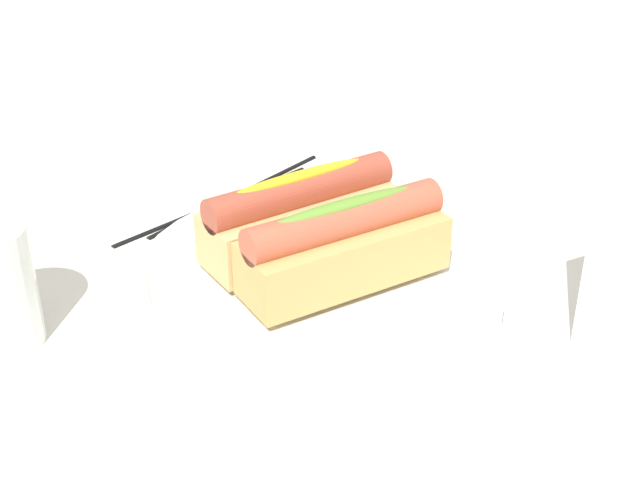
% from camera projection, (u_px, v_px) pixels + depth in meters
% --- Properties ---
extents(ground_plane, '(2.40, 2.40, 0.00)m').
position_uv_depth(ground_plane, '(331.00, 306.00, 0.67)').
color(ground_plane, silver).
extents(serving_bowl, '(0.27, 0.27, 0.04)m').
position_uv_depth(serving_bowl, '(320.00, 283.00, 0.67)').
color(serving_bowl, white).
rests_on(serving_bowl, ground_plane).
extents(hotdog_front, '(0.16, 0.07, 0.06)m').
position_uv_depth(hotdog_front, '(300.00, 215.00, 0.67)').
color(hotdog_front, '#DBB270').
rests_on(hotdog_front, serving_bowl).
extents(hotdog_back, '(0.15, 0.07, 0.06)m').
position_uv_depth(hotdog_back, '(341.00, 247.00, 0.62)').
color(hotdog_back, tan).
rests_on(hotdog_back, serving_bowl).
extents(chopstick_near, '(0.21, 0.08, 0.01)m').
position_uv_depth(chopstick_near, '(215.00, 203.00, 0.82)').
color(chopstick_near, black).
rests_on(chopstick_near, ground_plane).
extents(chopstick_far, '(0.20, 0.10, 0.01)m').
position_uv_depth(chopstick_far, '(242.00, 192.00, 0.84)').
color(chopstick_far, black).
rests_on(chopstick_far, ground_plane).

